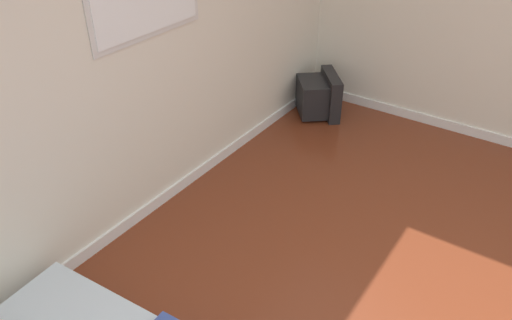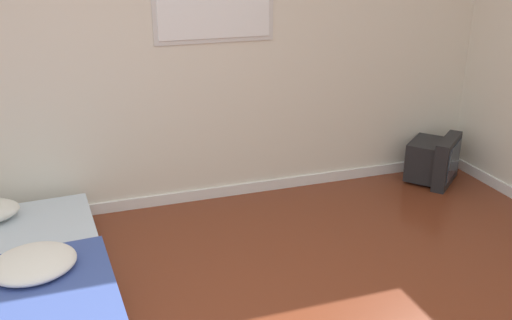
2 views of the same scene
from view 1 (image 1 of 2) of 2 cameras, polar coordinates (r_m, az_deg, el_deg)
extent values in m
cube|color=silver|center=(2.97, -21.39, 10.00)|extent=(8.33, 0.06, 2.60)
cube|color=white|center=(3.59, -16.97, -8.78)|extent=(8.33, 0.02, 0.09)
cube|color=black|center=(5.00, 6.41, 7.22)|extent=(0.48, 0.46, 0.33)
cube|color=black|center=(5.03, 8.49, 7.45)|extent=(0.45, 0.41, 0.42)
cube|color=#283342|center=(5.04, 9.15, 7.58)|extent=(0.31, 0.27, 0.30)
camera|label=2|loc=(2.21, 89.38, -10.16)|focal=40.00mm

